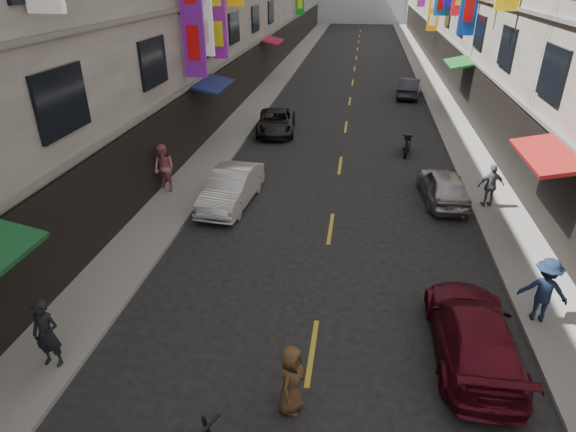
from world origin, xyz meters
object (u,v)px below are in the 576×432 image
(scooter_far_right, at_px, (407,144))
(car_left_far, at_px, (276,122))
(car_right_mid, at_px, (443,186))
(car_right_far, at_px, (410,88))
(pedestrian_rfar, at_px, (491,186))
(car_left_mid, at_px, (231,188))
(pedestrian_rnear, at_px, (544,290))
(car_right_near, at_px, (473,333))
(pedestrian_crossing, at_px, (291,380))
(pedestrian_lfar, at_px, (164,168))
(pedestrian_lnear, at_px, (47,334))

(scooter_far_right, xyz_separation_m, car_left_far, (-6.74, 2.36, 0.14))
(scooter_far_right, bearing_deg, car_right_mid, 108.67)
(car_right_far, relative_size, pedestrian_rfar, 2.41)
(car_left_mid, height_order, car_right_mid, car_left_mid)
(car_right_mid, xyz_separation_m, pedestrian_rnear, (1.40, -6.95, 0.36))
(car_right_near, xyz_separation_m, pedestrian_crossing, (-3.80, -2.11, 0.15))
(pedestrian_rnear, bearing_deg, pedestrian_crossing, 46.00)
(car_left_mid, height_order, car_right_far, car_left_mid)
(scooter_far_right, relative_size, pedestrian_lfar, 0.97)
(scooter_far_right, relative_size, car_left_mid, 0.44)
(car_right_mid, height_order, pedestrian_rnear, pedestrian_rnear)
(car_left_mid, height_order, pedestrian_rnear, pedestrian_rnear)
(car_left_mid, distance_m, pedestrian_rfar, 9.42)
(car_left_far, distance_m, car_right_near, 17.55)
(car_right_far, bearing_deg, car_right_mid, 99.64)
(pedestrian_rfar, relative_size, pedestrian_crossing, 1.04)
(scooter_far_right, relative_size, pedestrian_lnear, 1.09)
(car_right_near, height_order, pedestrian_lfar, pedestrian_lfar)
(car_right_mid, xyz_separation_m, pedestrian_lnear, (-9.56, -10.16, 0.33))
(scooter_far_right, relative_size, car_right_near, 0.42)
(scooter_far_right, bearing_deg, pedestrian_lnear, 69.23)
(car_right_near, relative_size, car_right_far, 1.11)
(pedestrian_lfar, relative_size, pedestrian_crossing, 1.21)
(car_left_mid, height_order, car_right_near, car_left_mid)
(pedestrian_lfar, bearing_deg, scooter_far_right, 54.56)
(scooter_far_right, height_order, car_right_near, car_right_near)
(scooter_far_right, distance_m, pedestrian_lfar, 11.44)
(car_left_mid, height_order, pedestrian_lfar, pedestrian_lfar)
(car_left_mid, distance_m, pedestrian_lfar, 2.87)
(pedestrian_lnear, bearing_deg, pedestrian_rnear, 15.92)
(car_right_near, bearing_deg, pedestrian_rfar, -104.32)
(scooter_far_right, relative_size, pedestrian_rfar, 1.12)
(car_left_mid, xyz_separation_m, car_right_far, (7.80, 18.41, -0.03))
(pedestrian_lfar, relative_size, pedestrian_rfar, 1.16)
(car_right_near, height_order, pedestrian_rfar, pedestrian_rfar)
(car_right_mid, height_order, pedestrian_lfar, pedestrian_lfar)
(car_left_mid, distance_m, pedestrian_lnear, 8.88)
(car_right_far, height_order, pedestrian_lfar, pedestrian_lfar)
(car_right_mid, distance_m, pedestrian_lnear, 13.95)
(car_right_near, height_order, pedestrian_crossing, pedestrian_crossing)
(car_right_near, xyz_separation_m, pedestrian_rfar, (2.01, 7.93, 0.30))
(car_right_mid, height_order, pedestrian_rfar, pedestrian_rfar)
(car_right_mid, xyz_separation_m, pedestrian_rfar, (1.57, -0.45, 0.31))
(car_right_near, xyz_separation_m, car_right_far, (0.45, 25.33, 0.01))
(pedestrian_crossing, bearing_deg, scooter_far_right, 1.97)
(pedestrian_lfar, distance_m, pedestrian_rfar, 12.16)
(car_left_far, distance_m, pedestrian_rnear, 17.17)
(car_left_mid, bearing_deg, pedestrian_crossing, -63.89)
(car_right_far, distance_m, pedestrian_crossing, 27.76)
(car_left_far, xyz_separation_m, pedestrian_crossing, (3.44, -18.09, 0.19))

